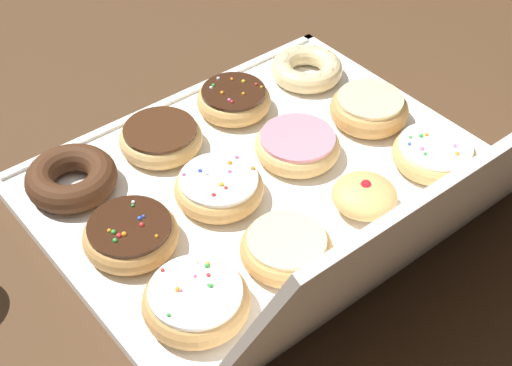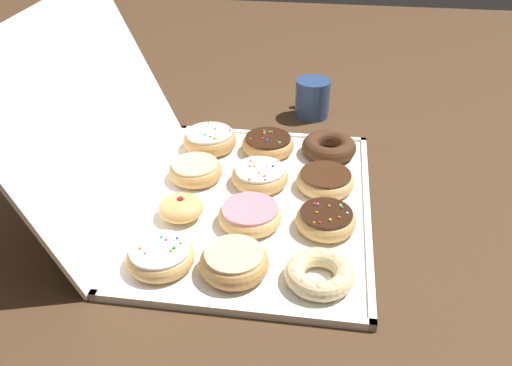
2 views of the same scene
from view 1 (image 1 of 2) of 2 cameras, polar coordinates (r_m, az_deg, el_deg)
The scene contains 15 objects.
ground_plane at distance 0.99m, azimuth 0.28°, elevation 0.11°, with size 3.00×3.00×0.00m, color #4C331E.
donut_box at distance 0.99m, azimuth 0.28°, elevation 0.34°, with size 0.57×0.44×0.01m.
box_lid_open at distance 0.72m, azimuth 15.61°, elevation -1.76°, with size 0.57×0.40×0.01m, color white.
cruller_donut_0 at distance 1.16m, azimuth 3.94°, elevation 8.83°, with size 0.11×0.11×0.03m.
sprinkle_donut_1 at distance 1.09m, azimuth -1.73°, elevation 6.45°, with size 0.11×0.11×0.04m.
chocolate_frosted_donut_2 at distance 1.03m, azimuth -7.37°, elevation 3.49°, with size 0.12×0.12×0.03m.
chocolate_cake_ring_donut_3 at distance 0.99m, azimuth -14.06°, elevation 0.38°, with size 0.12×0.12×0.04m.
glazed_ring_donut_4 at distance 1.08m, azimuth 8.73°, elevation 5.68°, with size 0.11×0.11×0.04m.
pink_frosted_donut_5 at distance 1.01m, azimuth 3.25°, elevation 2.88°, with size 0.12×0.12×0.03m.
sprinkle_donut_6 at distance 0.94m, azimuth -2.85°, elevation -0.37°, with size 0.12×0.12×0.04m.
sprinkle_donut_7 at distance 0.90m, azimuth -9.69°, elevation -3.90°, with size 0.12×0.12×0.04m.
sprinkle_donut_8 at distance 1.02m, azimuth 13.60°, elevation 2.22°, with size 0.11×0.11×0.04m.
jelly_filled_donut_9 at distance 0.94m, azimuth 8.37°, elevation -0.96°, with size 0.08×0.08×0.05m.
glazed_ring_donut_10 at distance 0.87m, azimuth 2.36°, elevation -5.05°, with size 0.11×0.11×0.04m.
sprinkle_donut_11 at distance 0.82m, azimuth -4.64°, elevation -9.05°, with size 0.12×0.12×0.04m.
Camera 1 is at (0.46, 0.56, 0.67)m, focal length 51.82 mm.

